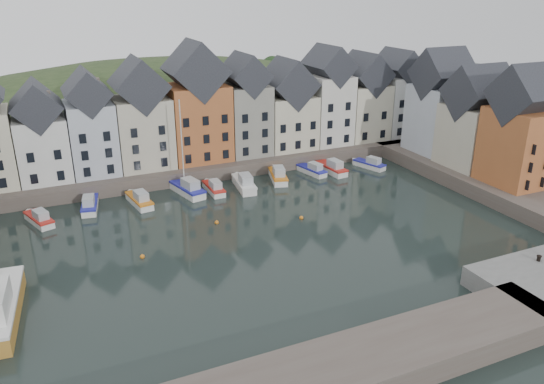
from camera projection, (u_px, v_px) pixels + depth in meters
ground at (274, 245)px, 59.05m from camera, size 260.00×260.00×0.00m
far_quay at (196, 161)px, 84.15m from camera, size 90.00×16.00×2.00m
right_quay at (502, 181)px, 75.39m from camera, size 14.00×54.00×2.00m
hillside at (166, 211)px, 113.15m from camera, size 153.60×70.40×64.00m
far_terrace at (217, 112)px, 80.81m from camera, size 72.37×8.16×17.78m
right_terrace at (478, 119)px, 76.43m from camera, size 8.30×24.25×16.36m
mooring_buoys at (224, 231)px, 61.99m from camera, size 20.50×5.50×0.50m
boat_a at (39, 219)px, 64.03m from camera, size 3.48×5.79×2.12m
boat_b at (90, 205)px, 68.04m from camera, size 2.87×6.21×2.29m
boat_c at (140, 200)px, 69.46m from camera, size 2.76×6.29×2.33m
boat_d at (188, 188)px, 73.01m from camera, size 3.68×7.27×13.30m
boat_e at (214, 188)px, 73.74m from camera, size 1.75×5.57×2.14m
boat_f at (244, 184)px, 74.98m from camera, size 2.94×7.02×2.61m
boat_g at (278, 176)px, 78.26m from camera, size 3.74×6.88×2.52m
boat_h at (312, 170)px, 80.96m from camera, size 2.80×5.71×2.10m
boat_i at (332, 168)px, 81.50m from camera, size 2.50×6.48×2.43m
boat_j at (370, 164)px, 83.65m from camera, size 3.35×5.64×2.07m
mooring_bollard at (539, 258)px, 51.40m from camera, size 0.48×0.48×0.56m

